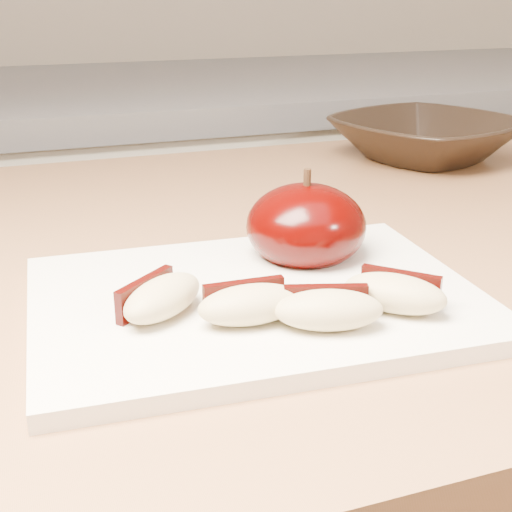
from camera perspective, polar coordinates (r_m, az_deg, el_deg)
name	(u,v)px	position (r m, az deg, el deg)	size (l,w,h in m)	color
back_cabinet	(135,332)	(1.39, -9.65, -6.00)	(2.40, 0.62, 0.94)	silver
cutting_board	(256,300)	(0.46, 0.00, -3.56)	(0.28, 0.21, 0.01)	white
apple_half	(306,226)	(0.52, 4.02, 2.42)	(0.09, 0.09, 0.07)	black
apple_wedge_a	(161,297)	(0.43, -7.63, -3.28)	(0.07, 0.06, 0.02)	tan
apple_wedge_b	(250,304)	(0.42, -0.51, -3.83)	(0.06, 0.03, 0.02)	tan
apple_wedge_c	(328,309)	(0.41, 5.80, -4.24)	(0.07, 0.05, 0.02)	tan
apple_wedge_d	(395,292)	(0.44, 11.10, -2.88)	(0.07, 0.07, 0.02)	tan
bowl	(425,139)	(0.87, 13.38, 9.13)	(0.20, 0.20, 0.05)	black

